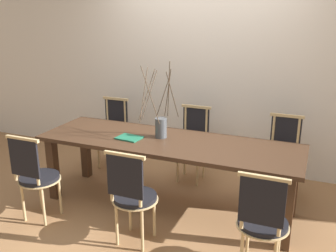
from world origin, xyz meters
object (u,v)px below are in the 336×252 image
dining_table (168,149)px  vase_centerpiece (161,125)px  chair_near_center (262,220)px  book_stack (129,138)px  chair_far_center (283,153)px

dining_table → vase_centerpiece: size_ratio=3.36×
dining_table → chair_near_center: (1.05, -0.72, -0.15)m
vase_centerpiece → book_stack: 0.34m
chair_near_center → book_stack: 1.59m
dining_table → chair_far_center: bearing=34.7°
book_stack → dining_table: bearing=13.3°
dining_table → chair_far_center: 1.28m
chair_far_center → book_stack: (-1.43, -0.81, 0.25)m
dining_table → vase_centerpiece: bearing=149.7°
chair_near_center → book_stack: size_ratio=3.40×
chair_near_center → vase_centerpiece: bearing=145.8°
chair_far_center → vase_centerpiece: vase_centerpiece is taller
dining_table → vase_centerpiece: (-0.11, 0.06, 0.23)m
chair_near_center → chair_far_center: same height
chair_far_center → vase_centerpiece: size_ratio=1.14×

